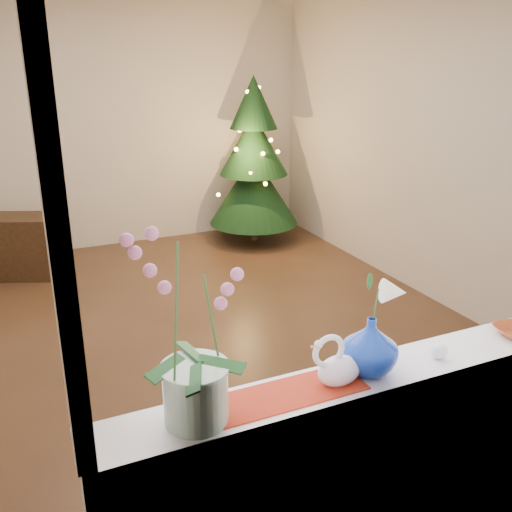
{
  "coord_description": "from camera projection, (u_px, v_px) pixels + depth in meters",
  "views": [
    {
      "loc": [
        -1.2,
        -3.98,
        2.12
      ],
      "look_at": [
        -0.02,
        -1.4,
        1.11
      ],
      "focal_mm": 40.0,
      "sensor_mm": 36.0,
      "label": 1
    }
  ],
  "objects": [
    {
      "name": "blue_vase",
      "position": [
        370.0,
        342.0,
        2.23
      ],
      "size": [
        0.26,
        0.26,
        0.27
      ],
      "primitive_type": "imported",
      "rotation": [
        0.0,
        0.0,
        0.01
      ],
      "color": "navy",
      "rests_on": "windowsill"
    },
    {
      "name": "side_table",
      "position": [
        19.0,
        246.0,
        5.65
      ],
      "size": [
        0.92,
        0.69,
        0.62
      ],
      "primitive_type": "cube",
      "rotation": [
        0.0,
        0.0,
        -0.39
      ],
      "color": "black",
      "rests_on": "ground"
    },
    {
      "name": "wall_front",
      "position": [
        392.0,
        286.0,
        2.0
      ],
      "size": [
        4.5,
        0.1,
        2.7
      ],
      "primitive_type": "cube",
      "color": "beige",
      "rests_on": "ground"
    },
    {
      "name": "window_frame",
      "position": [
        394.0,
        186.0,
        1.9
      ],
      "size": [
        2.22,
        0.06,
        1.6
      ],
      "primitive_type": null,
      "color": "white",
      "rests_on": "windowsill"
    },
    {
      "name": "wall_back",
      "position": [
        110.0,
        127.0,
        6.28
      ],
      "size": [
        4.5,
        0.1,
        2.7
      ],
      "primitive_type": "cube",
      "color": "beige",
      "rests_on": "ground"
    },
    {
      "name": "runner",
      "position": [
        277.0,
        397.0,
        2.1
      ],
      "size": [
        0.7,
        0.2,
        0.01
      ],
      "primitive_type": "cube",
      "color": "maroon",
      "rests_on": "windowsill"
    },
    {
      "name": "window_apron",
      "position": [
        368.0,
        487.0,
        2.34
      ],
      "size": [
        2.2,
        0.08,
        0.88
      ],
      "primitive_type": "cube",
      "color": "white",
      "rests_on": "ground"
    },
    {
      "name": "orchid_pot",
      "position": [
        193.0,
        329.0,
        1.86
      ],
      "size": [
        0.28,
        0.28,
        0.71
      ],
      "primitive_type": null,
      "rotation": [
        0.0,
        0.0,
        0.16
      ],
      "color": "beige",
      "rests_on": "windowsill"
    },
    {
      "name": "xmas_tree",
      "position": [
        254.0,
        161.0,
        6.52
      ],
      "size": [
        1.14,
        1.14,
        1.89
      ],
      "primitive_type": null,
      "rotation": [
        0.0,
        0.0,
        -0.11
      ],
      "color": "black",
      "rests_on": "ground"
    },
    {
      "name": "swan",
      "position": [
        340.0,
        360.0,
        2.16
      ],
      "size": [
        0.27,
        0.18,
        0.21
      ],
      "primitive_type": null,
      "rotation": [
        0.0,
        0.0,
        -0.3
      ],
      "color": "silver",
      "rests_on": "windowsill"
    },
    {
      "name": "windowsill",
      "position": [
        362.0,
        379.0,
        2.26
      ],
      "size": [
        2.2,
        0.26,
        0.04
      ],
      "primitive_type": "cube",
      "color": "white",
      "rests_on": "window_apron"
    },
    {
      "name": "lily",
      "position": [
        375.0,
        286.0,
        2.15
      ],
      "size": [
        0.15,
        0.09,
        0.2
      ],
      "primitive_type": null,
      "color": "white",
      "rests_on": "blue_vase"
    },
    {
      "name": "ground",
      "position": [
        186.0,
        332.0,
        4.59
      ],
      "size": [
        5.0,
        5.0,
        0.0
      ],
      "primitive_type": "plane",
      "color": "#3B2518",
      "rests_on": "ground"
    },
    {
      "name": "paperweight",
      "position": [
        439.0,
        351.0,
        2.36
      ],
      "size": [
        0.09,
        0.09,
        0.07
      ],
      "primitive_type": "sphere",
      "rotation": [
        0.0,
        0.0,
        0.36
      ],
      "color": "white",
      "rests_on": "windowsill"
    },
    {
      "name": "wall_right",
      "position": [
        424.0,
        145.0,
        5.02
      ],
      "size": [
        0.1,
        5.0,
        2.7
      ],
      "primitive_type": "cube",
      "color": "beige",
      "rests_on": "ground"
    }
  ]
}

